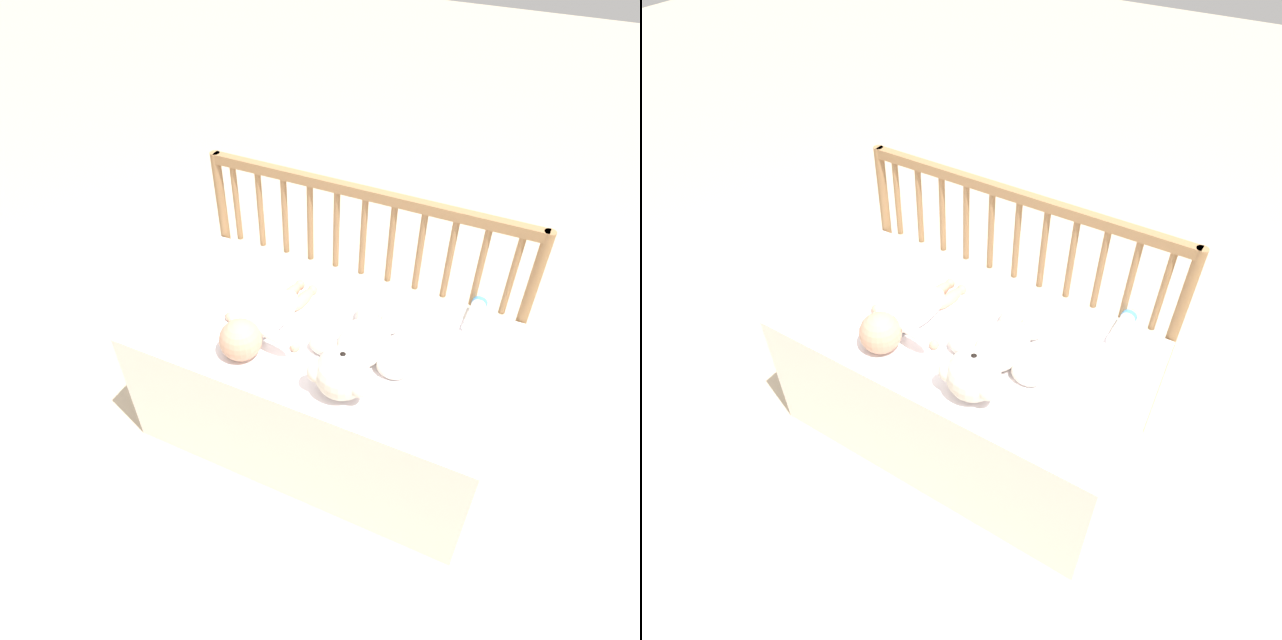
% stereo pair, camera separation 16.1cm
% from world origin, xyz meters
% --- Properties ---
extents(ground_plane, '(12.00, 12.00, 0.00)m').
position_xyz_m(ground_plane, '(0.00, 0.00, 0.00)').
color(ground_plane, '#C6B293').
extents(crib_mattress, '(1.19, 0.64, 0.50)m').
position_xyz_m(crib_mattress, '(0.00, 0.00, 0.25)').
color(crib_mattress, white).
rests_on(crib_mattress, ground_plane).
extents(crib_rail, '(1.19, 0.04, 0.85)m').
position_xyz_m(crib_rail, '(-0.00, 0.34, 0.60)').
color(crib_rail, '#997047').
rests_on(crib_rail, ground_plane).
extents(blanket, '(0.87, 0.54, 0.01)m').
position_xyz_m(blanket, '(0.00, -0.03, 0.50)').
color(blanket, white).
rests_on(blanket, crib_mattress).
extents(teddy_bear, '(0.32, 0.44, 0.16)m').
position_xyz_m(teddy_bear, '(0.16, -0.10, 0.56)').
color(teddy_bear, silver).
rests_on(teddy_bear, crib_mattress).
extents(baby, '(0.30, 0.44, 0.13)m').
position_xyz_m(baby, '(-0.16, -0.09, 0.55)').
color(baby, white).
rests_on(baby, crib_mattress).
extents(baby_bottle, '(0.05, 0.17, 0.05)m').
position_xyz_m(baby_bottle, '(0.43, 0.27, 0.53)').
color(baby_bottle, white).
rests_on(baby_bottle, crib_mattress).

